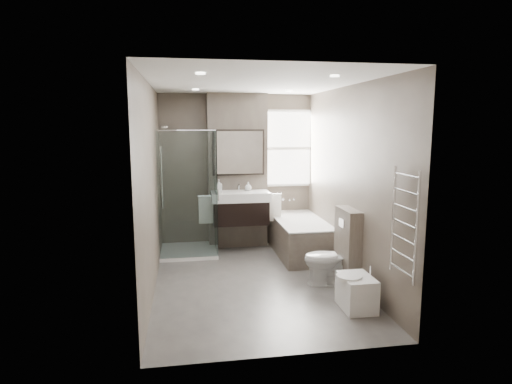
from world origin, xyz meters
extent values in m
cube|color=#524F4C|center=(0.00, 0.00, -0.03)|extent=(2.65, 3.85, 0.05)
cube|color=silver|center=(0.00, 0.00, 2.62)|extent=(2.65, 3.85, 0.05)
cube|color=#5E5449|center=(0.00, 1.92, 1.30)|extent=(2.65, 0.05, 2.60)
cube|color=#5E5449|center=(0.00, -1.92, 1.30)|extent=(2.65, 0.05, 2.60)
cube|color=#5E5449|center=(-1.32, 0.00, 1.30)|extent=(0.05, 3.85, 2.60)
cube|color=#5E5449|center=(1.32, 0.00, 1.30)|extent=(0.05, 3.85, 2.60)
cube|color=#595046|center=(0.00, 1.77, 1.30)|extent=(1.00, 0.25, 2.60)
cube|color=black|center=(0.00, 1.42, 0.66)|extent=(0.90, 0.45, 0.38)
cube|color=white|center=(0.00, 1.42, 0.92)|extent=(0.95, 0.47, 0.15)
cylinder|color=silver|center=(0.00, 1.59, 1.06)|extent=(0.03, 0.03, 0.12)
cylinder|color=silver|center=(0.00, 1.53, 1.11)|extent=(0.02, 0.12, 0.02)
cube|color=black|center=(0.00, 1.62, 1.63)|extent=(0.86, 0.06, 0.76)
cube|color=white|center=(0.00, 1.58, 1.63)|extent=(0.80, 0.02, 0.70)
cube|color=silver|center=(-0.56, 1.40, 0.72)|extent=(0.24, 0.06, 0.44)
cube|color=silver|center=(0.56, 1.40, 0.72)|extent=(0.24, 0.06, 0.44)
cube|color=white|center=(-0.85, 1.45, 0.03)|extent=(0.90, 0.90, 0.06)
cube|color=white|center=(-0.85, 1.01, 1.03)|extent=(0.88, 0.01, 1.94)
cube|color=white|center=(-0.41, 1.45, 1.03)|extent=(0.01, 0.88, 1.94)
cylinder|color=silver|center=(-1.25, 1.45, 1.25)|extent=(0.02, 0.02, 1.00)
cube|color=#595046|center=(0.93, 1.10, 0.28)|extent=(0.75, 1.60, 0.55)
cube|color=white|center=(0.93, 1.10, 0.56)|extent=(0.75, 1.60, 0.03)
cube|color=white|center=(0.93, 1.10, 0.49)|extent=(0.61, 1.42, 0.12)
cube|color=white|center=(0.90, 1.88, 1.67)|extent=(0.98, 0.04, 1.33)
cube|color=white|center=(0.90, 1.85, 1.67)|extent=(0.90, 0.01, 1.25)
cube|color=white|center=(0.90, 1.85, 1.68)|extent=(0.90, 0.01, 0.05)
imported|color=white|center=(0.97, -0.26, 0.34)|extent=(0.72, 0.48, 0.69)
cube|color=#595046|center=(1.21, -0.25, 0.50)|extent=(0.18, 0.55, 1.00)
cube|color=silver|center=(1.11, -0.25, 0.82)|extent=(0.01, 0.16, 0.11)
cube|color=white|center=(1.02, -1.04, 0.19)|extent=(0.34, 0.48, 0.38)
cylinder|color=white|center=(0.92, -1.04, 0.38)|extent=(0.29, 0.29, 0.05)
cylinder|color=silver|center=(1.18, -1.04, 0.45)|extent=(0.02, 0.02, 0.10)
cylinder|color=silver|center=(1.25, -1.83, 1.12)|extent=(0.03, 0.03, 1.10)
cylinder|color=silver|center=(1.25, -1.37, 1.12)|extent=(0.03, 0.03, 1.10)
cube|color=silver|center=(1.25, -1.60, 1.12)|extent=(0.02, 0.46, 1.00)
imported|color=white|center=(-0.35, 1.41, 1.11)|extent=(0.09, 0.10, 0.21)
imported|color=white|center=(0.15, 1.53, 1.07)|extent=(0.11, 0.11, 0.15)
camera|label=1|loc=(-0.87, -5.42, 2.09)|focal=30.00mm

